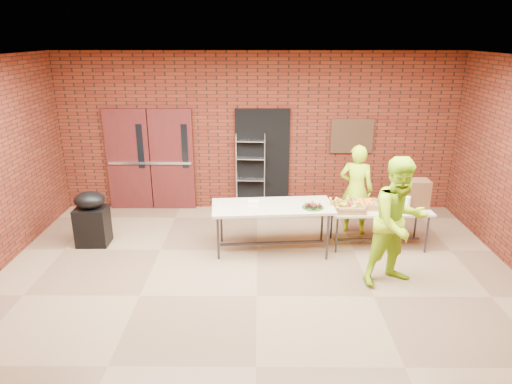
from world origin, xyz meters
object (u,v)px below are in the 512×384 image
table_right (379,211)px  volunteer_woman (356,190)px  wire_rack (250,173)px  coffee_dispenser (417,193)px  volunteer_man (399,222)px  table_left (272,209)px  covered_grill (92,218)px

table_right → volunteer_woman: volunteer_woman is taller
wire_rack → coffee_dispenser: size_ratio=3.39×
volunteer_woman → volunteer_man: (0.24, -1.81, 0.13)m
wire_rack → volunteer_man: size_ratio=0.84×
volunteer_woman → volunteer_man: volunteer_man is taller
volunteer_woman → table_left: bearing=44.8°
volunteer_woman → covered_grill: bearing=24.6°
covered_grill → volunteer_woman: size_ratio=0.58×
covered_grill → volunteer_woman: bearing=5.8°
covered_grill → volunteer_woman: volunteer_woman is taller
coffee_dispenser → covered_grill: (-5.59, -0.06, -0.45)m
volunteer_man → covered_grill: bearing=144.1°
table_right → wire_rack: bearing=141.0°
covered_grill → volunteer_man: size_ratio=0.50×
wire_rack → volunteer_man: 3.62m
wire_rack → coffee_dispenser: wire_rack is taller
table_left → volunteer_man: volunteer_man is taller
covered_grill → coffee_dispenser: bearing=-0.3°
coffee_dispenser → covered_grill: 5.60m
wire_rack → table_right: size_ratio=0.94×
wire_rack → volunteer_man: (2.17, -2.89, 0.15)m
wire_rack → table_left: (0.40, -1.87, -0.06)m
volunteer_woman → volunteer_man: size_ratio=0.87×
table_left → volunteer_man: (1.77, -1.03, 0.21)m
wire_rack → volunteer_woman: size_ratio=0.97×
volunteer_man → wire_rack: bearing=105.4°
coffee_dispenser → volunteer_man: bearing=-117.9°
table_left → table_right: (1.83, 0.21, -0.11)m
table_left → table_right: table_left is taller
table_left → table_right: size_ratio=1.19×
table_left → covered_grill: (-3.11, 0.23, -0.27)m
covered_grill → table_right: bearing=-1.2°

